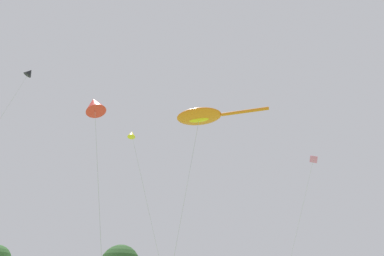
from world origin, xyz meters
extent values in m
ellipsoid|color=orange|center=(5.18, 15.15, 15.25)|extent=(4.27, 4.30, 0.72)
cylinder|color=orange|center=(7.75, 12.51, 15.14)|extent=(2.76, 2.83, 0.26)
ellipsoid|color=yellow|center=(5.18, 15.15, 14.92)|extent=(1.54, 1.56, 0.26)
cylinder|color=#B2B2B7|center=(2.94, 13.50, 7.44)|extent=(4.52, 3.34, 14.90)
cone|color=red|center=(-3.63, 11.82, 11.22)|extent=(1.67, 1.68, 1.26)
cylinder|color=#B2B2B7|center=(-3.02, 10.15, 5.61)|extent=(1.24, 3.35, 11.22)
cube|color=pink|center=(13.41, 11.35, 11.94)|extent=(0.56, 0.74, 0.58)
cylinder|color=#B2B2B7|center=(11.74, 13.08, 5.97)|extent=(3.37, 3.48, 11.95)
cone|color=yellow|center=(0.25, 16.70, 12.90)|extent=(0.78, 0.83, 0.61)
cylinder|color=#B2B2B7|center=(2.10, 16.13, 6.45)|extent=(3.71, 1.15, 12.91)
cone|color=black|center=(-7.69, 24.04, 20.63)|extent=(1.18, 1.15, 0.89)
camera|label=1|loc=(-6.22, -2.38, 1.85)|focal=28.66mm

